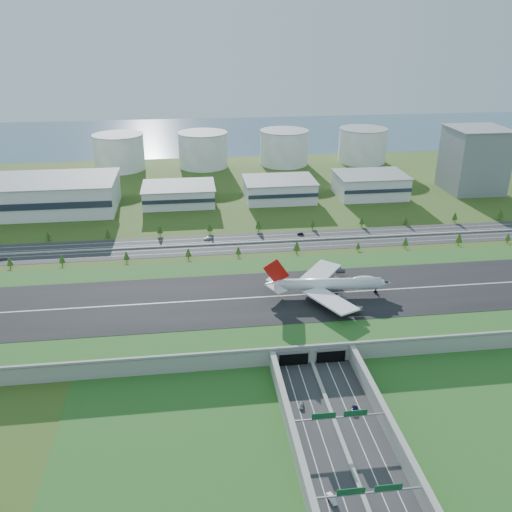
{
  "coord_description": "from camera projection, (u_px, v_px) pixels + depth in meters",
  "views": [
    {
      "loc": [
        -50.6,
        -248.82,
        142.19
      ],
      "look_at": [
        -14.64,
        35.0,
        16.43
      ],
      "focal_mm": 38.0,
      "sensor_mm": 36.0,
      "label": 1
    }
  ],
  "objects": [
    {
      "name": "fuel_tank_c",
      "position": [
        284.0,
        148.0,
        569.27
      ],
      "size": [
        50.0,
        50.0,
        35.0
      ],
      "primitive_type": "cylinder",
      "color": "silver",
      "rests_on": "ground"
    },
    {
      "name": "sign_gantry_near",
      "position": [
        339.0,
        418.0,
        199.91
      ],
      "size": [
        38.7,
        0.7,
        9.8
      ],
      "color": "gray",
      "rests_on": "ground"
    },
    {
      "name": "fuel_tank_b",
      "position": [
        203.0,
        150.0,
        559.49
      ],
      "size": [
        50.0,
        50.0,
        35.0
      ],
      "primitive_type": "cylinder",
      "color": "silver",
      "rests_on": "ground"
    },
    {
      "name": "car_4",
      "position": [
        3.0,
        258.0,
        347.65
      ],
      "size": [
        4.76,
        3.1,
        1.51
      ],
      "primitive_type": "imported",
      "rotation": [
        0.0,
        0.0,
        1.89
      ],
      "color": "#5D5E62",
      "rests_on": "ground"
    },
    {
      "name": "fuel_tank_d",
      "position": [
        362.0,
        146.0,
        579.05
      ],
      "size": [
        50.0,
        50.0,
        35.0
      ],
      "primitive_type": "cylinder",
      "color": "silver",
      "rests_on": "ground"
    },
    {
      "name": "underpass_road",
      "position": [
        342.0,
        434.0,
        197.35
      ],
      "size": [
        38.8,
        120.4,
        8.0
      ],
      "color": "#28282B",
      "rests_on": "ground"
    },
    {
      "name": "tree_row",
      "position": [
        287.0,
        235.0,
        375.77
      ],
      "size": [
        499.39,
        48.57,
        8.29
      ],
      "color": "#3D2819",
      "rests_on": "ground"
    },
    {
      "name": "hangar_mid_b",
      "position": [
        279.0,
        190.0,
        461.03
      ],
      "size": [
        58.0,
        42.0,
        17.0
      ],
      "primitive_type": "cube",
      "color": "silver",
      "rests_on": "ground"
    },
    {
      "name": "hangar_mid_a",
      "position": [
        179.0,
        194.0,
        451.65
      ],
      "size": [
        58.0,
        42.0,
        15.0
      ],
      "primitive_type": "cube",
      "color": "silver",
      "rests_on": "ground"
    },
    {
      "name": "office_tower",
      "position": [
        474.0,
        160.0,
        478.07
      ],
      "size": [
        46.0,
        46.0,
        55.0
      ],
      "primitive_type": "cube",
      "color": "gray",
      "rests_on": "ground"
    },
    {
      "name": "north_expressway",
      "position": [
        266.0,
        242.0,
        375.28
      ],
      "size": [
        560.0,
        36.0,
        0.12
      ],
      "primitive_type": "cube",
      "color": "#28282B",
      "rests_on": "ground"
    },
    {
      "name": "bay_water",
      "position": [
        225.0,
        134.0,
        724.94
      ],
      "size": [
        1200.0,
        260.0,
        0.06
      ],
      "primitive_type": "cube",
      "color": "#3E5B76",
      "rests_on": "ground"
    },
    {
      "name": "hangar_west",
      "position": [
        40.0,
        195.0,
        432.44
      ],
      "size": [
        120.0,
        60.0,
        25.0
      ],
      "primitive_type": "cube",
      "color": "silver",
      "rests_on": "ground"
    },
    {
      "name": "fuel_tank_a",
      "position": [
        119.0,
        152.0,
        549.71
      ],
      "size": [
        50.0,
        50.0,
        35.0
      ],
      "primitive_type": "cylinder",
      "color": "silver",
      "rests_on": "ground"
    },
    {
      "name": "car_1",
      "position": [
        332.0,
        499.0,
        173.61
      ],
      "size": [
        3.01,
        5.32,
        1.66
      ],
      "primitive_type": "imported",
      "rotation": [
        0.0,
        0.0,
        0.26
      ],
      "color": "silver",
      "rests_on": "ground"
    },
    {
      "name": "car_0",
      "position": [
        301.0,
        405.0,
        215.58
      ],
      "size": [
        2.75,
        4.55,
        1.45
      ],
      "primitive_type": "imported",
      "rotation": [
        0.0,
        0.0,
        -0.26
      ],
      "color": "#A4A4A9",
      "rests_on": "ground"
    },
    {
      "name": "airfield_deck",
      "position": [
        292.0,
        302.0,
        287.28
      ],
      "size": [
        520.0,
        100.0,
        9.2
      ],
      "color": "gray",
      "rests_on": "ground"
    },
    {
      "name": "ground",
      "position": [
        291.0,
        309.0,
        289.02
      ],
      "size": [
        1200.0,
        1200.0,
        0.0
      ],
      "primitive_type": "plane",
      "color": "#2D4A17",
      "rests_on": "ground"
    },
    {
      "name": "car_2",
      "position": [
        354.0,
        409.0,
        213.57
      ],
      "size": [
        4.1,
        5.55,
        1.4
      ],
      "primitive_type": "imported",
      "rotation": [
        0.0,
        0.0,
        2.74
      ],
      "color": "#0B0C3A",
      "rests_on": "ground"
    },
    {
      "name": "boeing_747",
      "position": [
        328.0,
        284.0,
        285.13
      ],
      "size": [
        68.23,
        64.26,
        21.09
      ],
      "rotation": [
        0.0,
        0.0,
        -0.08
      ],
      "color": "white",
      "rests_on": "airfield_deck"
    },
    {
      "name": "car_5",
      "position": [
        300.0,
        234.0,
        387.33
      ],
      "size": [
        4.79,
        2.43,
        1.51
      ],
      "primitive_type": "imported",
      "rotation": [
        0.0,
        0.0,
        -1.76
      ],
      "color": "black",
      "rests_on": "ground"
    },
    {
      "name": "hangar_mid_c",
      "position": [
        370.0,
        185.0,
        469.84
      ],
      "size": [
        58.0,
        42.0,
        19.0
      ],
      "primitive_type": "cube",
      "color": "silver",
      "rests_on": "ground"
    },
    {
      "name": "car_7",
      "position": [
        208.0,
        238.0,
        379.47
      ],
      "size": [
        6.15,
        3.76,
        1.67
      ],
      "primitive_type": "imported",
      "rotation": [
        0.0,
        0.0,
        -1.3
      ],
      "color": "white",
      "rests_on": "ground"
    },
    {
      "name": "sign_gantry_far",
      "position": [
        369.0,
        493.0,
        168.12
      ],
      "size": [
        38.7,
        0.7,
        9.8
      ],
      "color": "gray",
      "rests_on": "ground"
    }
  ]
}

